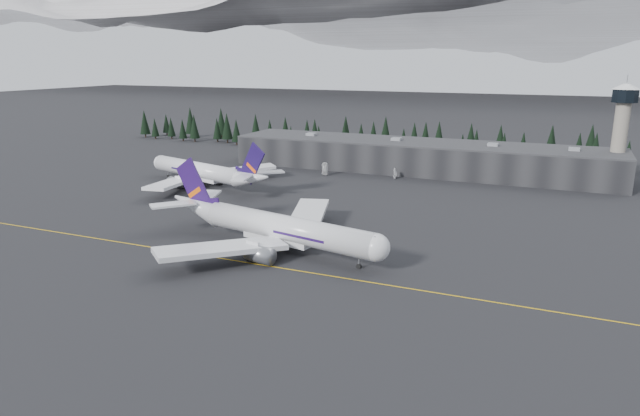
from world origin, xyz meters
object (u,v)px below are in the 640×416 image
at_px(terminal, 419,156).
at_px(jet_main, 269,225).
at_px(control_tower, 621,123).
at_px(jet_parked, 207,172).
at_px(gse_vehicle_a, 325,173).
at_px(gse_vehicle_b, 395,177).

xyz_separation_m(terminal, jet_main, (-9.74, -114.77, -0.53)).
relative_size(control_tower, jet_parked, 0.59).
bearing_deg(control_tower, gse_vehicle_a, -165.75).
distance_m(control_tower, jet_main, 146.16).
xyz_separation_m(jet_parked, gse_vehicle_a, (32.63, 36.78, -4.65)).
bearing_deg(terminal, jet_main, -94.85).
height_order(jet_parked, gse_vehicle_a, jet_parked).
distance_m(jet_main, gse_vehicle_a, 93.42).
bearing_deg(control_tower, jet_parked, -155.45).
relative_size(terminal, gse_vehicle_b, 37.32).
height_order(terminal, jet_parked, jet_parked).
xyz_separation_m(control_tower, gse_vehicle_b, (-79.51, -22.34, -22.68)).
bearing_deg(jet_main, gse_vehicle_b, 98.52).
bearing_deg(control_tower, jet_main, -125.74).
bearing_deg(jet_parked, control_tower, -138.42).
xyz_separation_m(terminal, gse_vehicle_b, (-4.51, -19.34, -5.57)).
bearing_deg(terminal, control_tower, 2.29).
bearing_deg(terminal, gse_vehicle_a, -143.39).
xyz_separation_m(jet_main, gse_vehicle_b, (5.23, 95.42, -5.04)).
bearing_deg(gse_vehicle_a, control_tower, 17.12).
xyz_separation_m(control_tower, jet_main, (-84.74, -117.77, -17.64)).
height_order(jet_main, gse_vehicle_a, jet_main).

